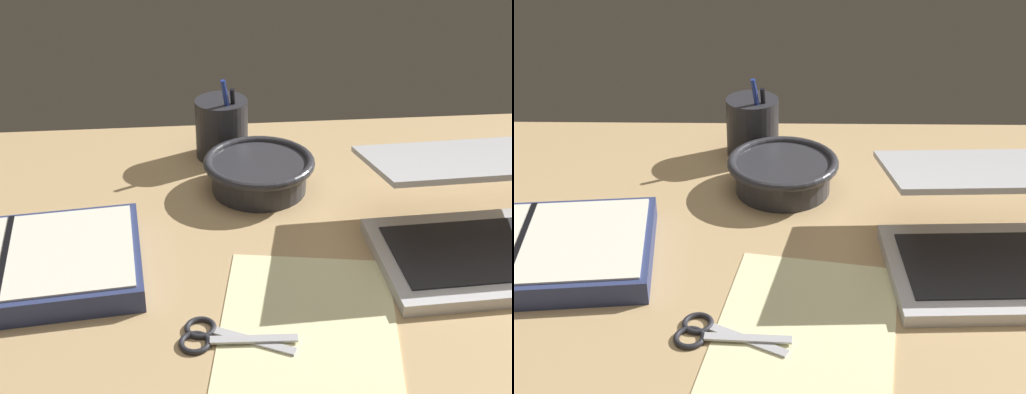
% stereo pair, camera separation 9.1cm
% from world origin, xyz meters
% --- Properties ---
extents(desk_top, '(1.40, 1.00, 0.02)m').
position_xyz_m(desk_top, '(0.00, 0.00, 0.01)').
color(desk_top, tan).
rests_on(desk_top, ground).
extents(laptop, '(0.33, 0.30, 0.15)m').
position_xyz_m(laptop, '(0.34, 0.04, 0.07)').
color(laptop, silver).
rests_on(laptop, desk_top).
extents(bowl, '(0.18, 0.18, 0.06)m').
position_xyz_m(bowl, '(0.04, 0.24, 0.05)').
color(bowl, '#2D2D33').
rests_on(bowl, desk_top).
extents(pen_cup, '(0.09, 0.09, 0.15)m').
position_xyz_m(pen_cup, '(-0.01, 0.37, 0.07)').
color(pen_cup, '#28282D').
rests_on(pen_cup, desk_top).
extents(planner, '(0.37, 0.25, 0.04)m').
position_xyz_m(planner, '(-0.31, 0.03, 0.04)').
color(planner, navy).
rests_on(planner, desk_top).
extents(scissors, '(0.14, 0.08, 0.01)m').
position_xyz_m(scissors, '(-0.05, -0.12, 0.02)').
color(scissors, '#B7B7BC').
rests_on(scissors, desk_top).
extents(paper_sheet_front, '(0.26, 0.31, 0.00)m').
position_xyz_m(paper_sheet_front, '(0.07, -0.10, 0.02)').
color(paper_sheet_front, '#F4EFB2').
rests_on(paper_sheet_front, desk_top).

